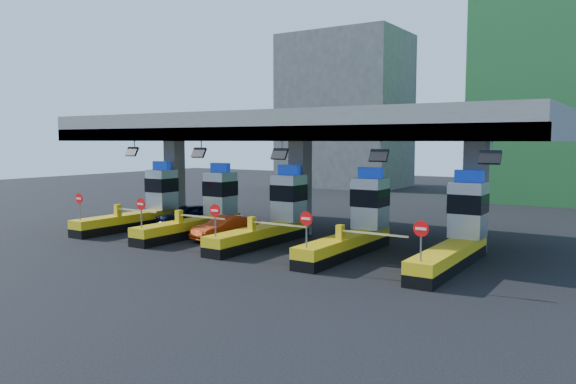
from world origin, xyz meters
The scene contains 10 objects.
ground centered at (0.00, 0.00, 0.00)m, with size 120.00×120.00×0.00m, color black.
toll_canopy centered at (0.00, 2.87, 6.13)m, with size 28.00×12.09×7.00m.
toll_lane_far_left centered at (-10.00, 0.28, 1.40)m, with size 4.43×8.00×4.16m.
toll_lane_left centered at (-5.00, 0.28, 1.40)m, with size 4.43×8.00×4.16m.
toll_lane_center centered at (0.00, 0.28, 1.40)m, with size 4.43×8.00×4.16m.
toll_lane_right centered at (5.00, 0.28, 1.40)m, with size 4.43×8.00×4.16m.
toll_lane_far_right centered at (10.00, 0.28, 1.40)m, with size 4.43×8.00×4.16m.
bg_building_concrete centered at (-14.00, 36.00, 9.00)m, with size 14.00×10.00×18.00m, color #4C4C49.
van centered at (-7.79, 1.90, 0.72)m, with size 1.70×4.22×1.44m, color black.
red_car centered at (-2.64, -0.58, 0.67)m, with size 1.41×4.06×1.34m, color #BA340E.
Camera 1 is at (17.05, -24.71, 5.54)m, focal length 35.00 mm.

